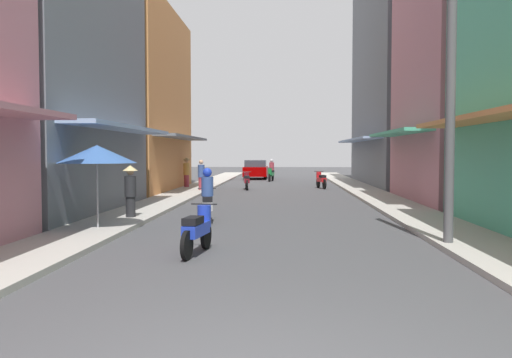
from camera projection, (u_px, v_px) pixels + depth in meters
ground_plane at (276, 197)px, 24.28m from camera, size 103.77×103.77×0.00m
sidewalk_left at (179, 195)px, 24.51m from camera, size 1.82×55.17×0.12m
sidewalk_right at (376, 196)px, 24.04m from camera, size 1.82×55.17×0.12m
building_left_far at (117, 101)px, 27.95m from camera, size 7.05×10.36×9.41m
building_right_mid at (489, 58)px, 21.12m from camera, size 7.05×8.08×11.45m
building_right_far at (415, 78)px, 32.92m from camera, size 7.05×13.69×13.24m
motorbike_green at (271, 171)px, 37.93m from camera, size 0.58×1.80×1.58m
motorbike_silver at (207, 198)px, 15.42m from camera, size 0.57×1.80×1.58m
motorbike_blue at (198, 229)px, 10.64m from camera, size 0.56×1.80×0.96m
motorbike_maroon at (247, 180)px, 29.31m from camera, size 0.55×1.81×0.96m
motorbike_red at (321, 180)px, 30.21m from camera, size 0.63×1.79×0.96m
parked_car at (256, 169)px, 41.22m from camera, size 1.77×4.11×1.45m
pedestrian_crossing at (130, 190)px, 15.74m from camera, size 0.44×0.44×1.64m
pedestrian_midway at (201, 176)px, 27.39m from camera, size 0.34×0.34×1.65m
pedestrian_far at (186, 171)px, 29.77m from camera, size 0.44×0.44×1.75m
vendor_umbrella at (97, 154)px, 13.51m from camera, size 1.98×1.98×2.20m
utility_pole at (451, 57)px, 11.14m from camera, size 0.20×1.20×7.82m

